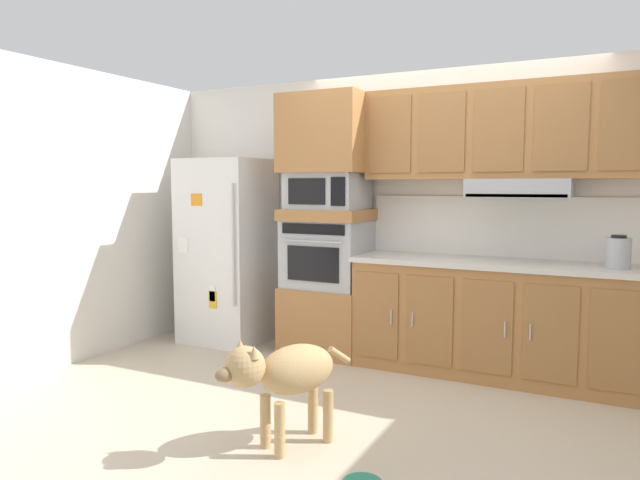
% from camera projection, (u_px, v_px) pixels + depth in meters
% --- Properties ---
extents(ground_plane, '(9.60, 9.60, 0.00)m').
position_uv_depth(ground_plane, '(403.00, 395.00, 4.18)').
color(ground_plane, beige).
extents(back_kitchen_wall, '(6.20, 0.12, 2.50)m').
position_uv_depth(back_kitchen_wall, '(446.00, 215.00, 5.05)').
color(back_kitchen_wall, silver).
rests_on(back_kitchen_wall, ground).
extents(side_panel_left, '(0.12, 7.10, 2.50)m').
position_uv_depth(side_panel_left, '(114.00, 214.00, 5.32)').
color(side_panel_left, silver).
rests_on(side_panel_left, ground).
extents(refrigerator, '(0.76, 0.73, 1.76)m').
position_uv_depth(refrigerator, '(228.00, 251.00, 5.61)').
color(refrigerator, white).
rests_on(refrigerator, ground).
extents(oven_base_cabinet, '(0.74, 0.62, 0.60)m').
position_uv_depth(oven_base_cabinet, '(328.00, 319.00, 5.26)').
color(oven_base_cabinet, '#A8703D').
rests_on(oven_base_cabinet, ground).
extents(built_in_oven, '(0.70, 0.62, 0.60)m').
position_uv_depth(built_in_oven, '(328.00, 253.00, 5.20)').
color(built_in_oven, '#A8AAAF').
rests_on(built_in_oven, oven_base_cabinet).
extents(appliance_mid_shelf, '(0.74, 0.62, 0.10)m').
position_uv_depth(appliance_mid_shelf, '(328.00, 215.00, 5.17)').
color(appliance_mid_shelf, '#A8703D').
rests_on(appliance_mid_shelf, built_in_oven).
extents(microwave, '(0.64, 0.54, 0.32)m').
position_uv_depth(microwave, '(328.00, 191.00, 5.15)').
color(microwave, '#A8AAAF').
rests_on(microwave, appliance_mid_shelf).
extents(appliance_upper_cabinet, '(0.74, 0.62, 0.68)m').
position_uv_depth(appliance_upper_cabinet, '(328.00, 134.00, 5.10)').
color(appliance_upper_cabinet, '#A8703D').
rests_on(appliance_upper_cabinet, microwave).
extents(lower_cabinet_run, '(3.08, 0.63, 0.88)m').
position_uv_depth(lower_cabinet_run, '(554.00, 327.00, 4.38)').
color(lower_cabinet_run, '#A8703D').
rests_on(lower_cabinet_run, ground).
extents(countertop_slab, '(3.12, 0.64, 0.04)m').
position_uv_depth(countertop_slab, '(556.00, 267.00, 4.34)').
color(countertop_slab, beige).
rests_on(countertop_slab, lower_cabinet_run).
extents(backsplash_panel, '(3.12, 0.02, 0.50)m').
position_uv_depth(backsplash_panel, '(561.00, 229.00, 4.58)').
color(backsplash_panel, white).
rests_on(backsplash_panel, countertop_slab).
extents(upper_cabinet_with_hood, '(3.08, 0.48, 0.88)m').
position_uv_depth(upper_cabinet_with_hood, '(560.00, 133.00, 4.37)').
color(upper_cabinet_with_hood, '#A8703D').
rests_on(upper_cabinet_with_hood, backsplash_panel).
extents(electric_kettle, '(0.17, 0.17, 0.24)m').
position_uv_depth(electric_kettle, '(618.00, 253.00, 4.10)').
color(electric_kettle, '#A8AAAF').
rests_on(electric_kettle, countertop_slab).
extents(dog, '(0.51, 0.84, 0.66)m').
position_uv_depth(dog, '(286.00, 373.00, 3.30)').
color(dog, tan).
rests_on(dog, ground).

